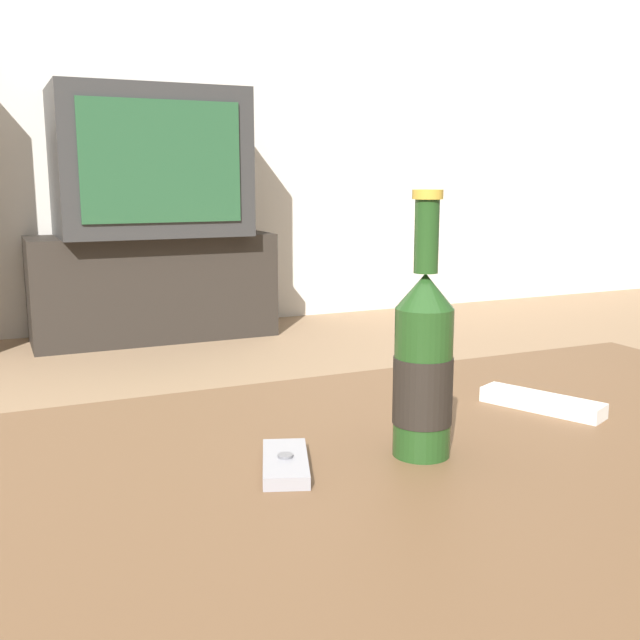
{
  "coord_description": "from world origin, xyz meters",
  "views": [
    {
      "loc": [
        -0.4,
        -0.64,
        0.73
      ],
      "look_at": [
        0.04,
        0.33,
        0.52
      ],
      "focal_mm": 42.0,
      "sensor_mm": 36.0,
      "label": 1
    }
  ],
  "objects": [
    {
      "name": "tv_stand",
      "position": [
        0.29,
        2.76,
        0.24
      ],
      "size": [
        1.08,
        0.38,
        0.47
      ],
      "color": "#28231E",
      "rests_on": "ground_plane"
    },
    {
      "name": "television",
      "position": [
        0.29,
        2.76,
        0.79
      ],
      "size": [
        0.81,
        0.56,
        0.64
      ],
      "color": "#2D2D2D",
      "rests_on": "tv_stand"
    },
    {
      "name": "beer_bottle",
      "position": [
        0.03,
        0.03,
        0.52
      ],
      "size": [
        0.07,
        0.07,
        0.29
      ],
      "color": "#1E4219",
      "rests_on": "coffee_table"
    },
    {
      "name": "remote_control",
      "position": [
        0.26,
        0.11,
        0.43
      ],
      "size": [
        0.1,
        0.16,
        0.02
      ],
      "rotation": [
        0.0,
        0.0,
        0.43
      ],
      "color": "white",
      "rests_on": "coffee_table"
    },
    {
      "name": "cell_phone",
      "position": [
        -0.13,
        0.05,
        0.43
      ],
      "size": [
        0.08,
        0.12,
        0.02
      ],
      "rotation": [
        0.0,
        0.0,
        -0.35
      ],
      "color": "gray",
      "rests_on": "coffee_table"
    },
    {
      "name": "coffee_table",
      "position": [
        0.0,
        0.0,
        0.37
      ],
      "size": [
        1.32,
        0.77,
        0.42
      ],
      "color": "brown",
      "rests_on": "ground_plane"
    },
    {
      "name": "back_wall",
      "position": [
        0.0,
        3.02,
        1.3
      ],
      "size": [
        8.0,
        0.05,
        2.6
      ],
      "color": "beige",
      "rests_on": "ground_plane"
    }
  ]
}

